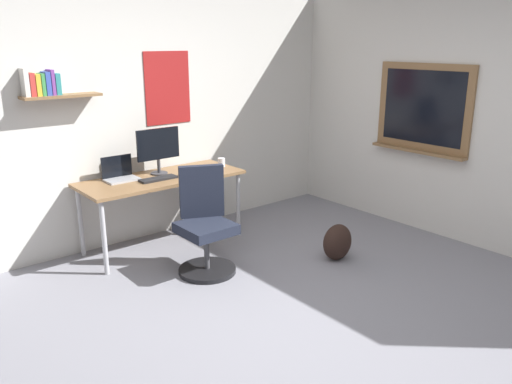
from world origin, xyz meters
name	(u,v)px	position (x,y,z in m)	size (l,w,h in m)	color
ground_plane	(308,325)	(0.00, 0.00, 0.00)	(5.20, 5.20, 0.00)	gray
wall_back	(141,114)	(-0.01, 2.45, 1.30)	(5.00, 0.30, 2.60)	silver
wall_right	(490,119)	(2.45, 0.03, 1.30)	(0.22, 5.00, 2.60)	silver
desk	(162,183)	(-0.03, 2.04, 0.66)	(1.62, 0.66, 0.73)	olive
office_chair	(205,228)	(-0.04, 1.29, 0.41)	(0.54, 0.56, 0.95)	black
laptop	(120,174)	(-0.40, 2.20, 0.78)	(0.31, 0.21, 0.23)	#ADAFB5
monitor_primary	(158,148)	(0.01, 2.15, 1.00)	(0.46, 0.17, 0.46)	#38383D
keyboard	(158,179)	(-0.12, 1.96, 0.74)	(0.37, 0.13, 0.02)	black
computer_mouse	(183,173)	(0.16, 1.96, 0.74)	(0.10, 0.06, 0.03)	#262628
coffee_mug	(221,162)	(0.67, 2.01, 0.77)	(0.08, 0.08, 0.09)	silver
backpack	(337,242)	(1.06, 0.67, 0.18)	(0.32, 0.22, 0.35)	black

